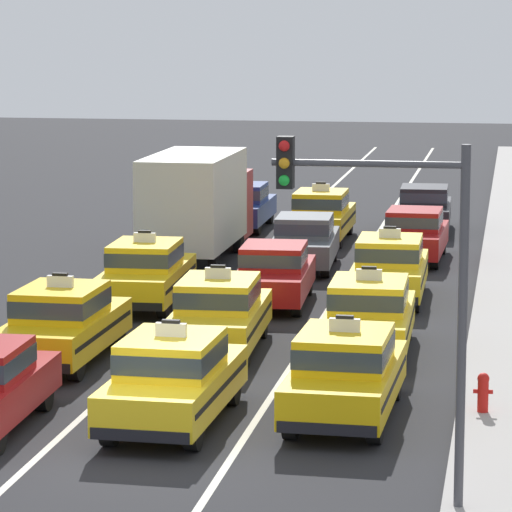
# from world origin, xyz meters

# --- Properties ---
(ground_plane) EXTENTS (160.00, 160.00, 0.00)m
(ground_plane) POSITION_xyz_m (0.00, 0.00, 0.00)
(ground_plane) COLOR #232326
(lane_stripe_left_center) EXTENTS (0.14, 80.00, 0.01)m
(lane_stripe_left_center) POSITION_xyz_m (-1.60, 20.00, 0.00)
(lane_stripe_left_center) COLOR silver
(lane_stripe_left_center) RESTS_ON ground
(lane_stripe_center_right) EXTENTS (0.14, 80.00, 0.01)m
(lane_stripe_center_right) POSITION_xyz_m (1.60, 20.00, 0.00)
(lane_stripe_center_right) COLOR silver
(lane_stripe_center_right) RESTS_ON ground
(taxi_left_second) EXTENTS (1.86, 4.58, 1.96)m
(taxi_left_second) POSITION_xyz_m (-3.23, 6.46, 0.88)
(taxi_left_second) COLOR black
(taxi_left_second) RESTS_ON ground
(taxi_left_third) EXTENTS (1.98, 4.62, 1.96)m
(taxi_left_third) POSITION_xyz_m (-3.02, 12.85, 0.88)
(taxi_left_third) COLOR black
(taxi_left_third) RESTS_ON ground
(box_truck_left_fourth) EXTENTS (2.32, 6.97, 3.27)m
(box_truck_left_fourth) POSITION_xyz_m (-3.24, 20.24, 1.78)
(box_truck_left_fourth) COLOR black
(box_truck_left_fourth) RESTS_ON ground
(sedan_left_fifth) EXTENTS (1.81, 4.32, 1.58)m
(sedan_left_fifth) POSITION_xyz_m (-3.12, 26.88, 0.85)
(sedan_left_fifth) COLOR black
(sedan_left_fifth) RESTS_ON ground
(taxi_center_nearest) EXTENTS (1.92, 4.60, 1.96)m
(taxi_center_nearest) POSITION_xyz_m (0.18, 2.11, 0.88)
(taxi_center_nearest) COLOR black
(taxi_center_nearest) RESTS_ON ground
(taxi_center_second) EXTENTS (2.00, 4.63, 1.96)m
(taxi_center_second) POSITION_xyz_m (-0.16, 8.03, 0.88)
(taxi_center_second) COLOR black
(taxi_center_second) RESTS_ON ground
(sedan_center_third) EXTENTS (1.97, 4.38, 1.58)m
(sedan_center_third) POSITION_xyz_m (0.16, 13.54, 0.85)
(sedan_center_third) COLOR black
(sedan_center_third) RESTS_ON ground
(sedan_center_fourth) EXTENTS (1.98, 4.39, 1.58)m
(sedan_center_fourth) POSITION_xyz_m (0.16, 19.09, 0.85)
(sedan_center_fourth) COLOR black
(sedan_center_fourth) RESTS_ON ground
(taxi_center_fifth) EXTENTS (1.83, 4.57, 1.96)m
(taxi_center_fifth) POSITION_xyz_m (-0.07, 24.58, 0.88)
(taxi_center_fifth) COLOR black
(taxi_center_fifth) RESTS_ON ground
(taxi_right_nearest) EXTENTS (1.92, 4.60, 1.96)m
(taxi_right_nearest) POSITION_xyz_m (3.19, 3.05, 0.88)
(taxi_right_nearest) COLOR black
(taxi_right_nearest) RESTS_ON ground
(taxi_right_second) EXTENTS (1.91, 4.60, 1.96)m
(taxi_right_second) POSITION_xyz_m (3.09, 8.40, 0.88)
(taxi_right_second) COLOR black
(taxi_right_second) RESTS_ON ground
(taxi_right_third) EXTENTS (1.89, 4.59, 1.96)m
(taxi_right_third) POSITION_xyz_m (3.01, 14.68, 0.88)
(taxi_right_third) COLOR black
(taxi_right_third) RESTS_ON ground
(sedan_right_fourth) EXTENTS (1.85, 4.34, 1.58)m
(sedan_right_fourth) POSITION_xyz_m (3.22, 21.08, 0.85)
(sedan_right_fourth) COLOR black
(sedan_right_fourth) RESTS_ON ground
(sedan_right_fifth) EXTENTS (1.88, 4.35, 1.58)m
(sedan_right_fifth) POSITION_xyz_m (3.13, 27.22, 0.85)
(sedan_right_fifth) COLOR black
(sedan_right_fifth) RESTS_ON ground
(fire_hydrant) EXTENTS (0.36, 0.22, 0.73)m
(fire_hydrant) POSITION_xyz_m (5.68, 3.44, 0.55)
(fire_hydrant) COLOR red
(fire_hydrant) RESTS_ON sidewalk_curb
(traffic_light_pole) EXTENTS (2.87, 0.33, 5.58)m
(traffic_light_pole) POSITION_xyz_m (4.49, -1.97, 3.82)
(traffic_light_pole) COLOR #47474C
(traffic_light_pole) RESTS_ON ground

